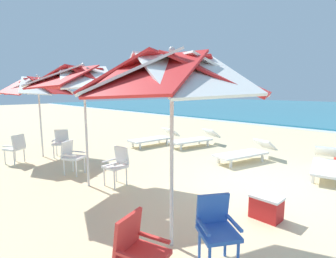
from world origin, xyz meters
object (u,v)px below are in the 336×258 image
(plastic_chair_0, at_px, (138,250))
(beach_umbrella_2, at_px, (38,87))
(sun_lounger_3, at_px, (154,138))
(beach_umbrella_1, at_px, (84,79))
(sun_lounger_1, at_px, (246,152))
(plastic_chair_4, at_px, (16,147))
(sun_lounger_0, at_px, (327,164))
(plastic_chair_2, at_px, (117,163))
(sun_lounger_2, at_px, (195,139))
(plastic_chair_5, at_px, (61,141))
(cooler_box, at_px, (266,207))
(plastic_chair_3, at_px, (72,155))
(plastic_chair_1, at_px, (216,226))
(beach_umbrella_0, at_px, (172,77))

(plastic_chair_0, xyz_separation_m, beach_umbrella_2, (-6.75, 1.32, 1.75))
(sun_lounger_3, bearing_deg, plastic_chair_0, -42.47)
(beach_umbrella_1, xyz_separation_m, sun_lounger_1, (1.44, 4.39, -2.10))
(plastic_chair_4, height_order, sun_lounger_0, plastic_chair_4)
(plastic_chair_2, bearing_deg, sun_lounger_0, 53.09)
(sun_lounger_1, height_order, sun_lounger_2, same)
(plastic_chair_0, relative_size, sun_lounger_1, 0.39)
(sun_lounger_1, bearing_deg, plastic_chair_5, -140.28)
(plastic_chair_4, bearing_deg, sun_lounger_3, 79.29)
(plastic_chair_0, xyz_separation_m, beach_umbrella_1, (-3.30, 1.13, 1.88))
(sun_lounger_0, bearing_deg, beach_umbrella_1, -126.82)
(plastic_chair_0, height_order, plastic_chair_2, same)
(sun_lounger_2, distance_m, cooler_box, 5.74)
(sun_lounger_0, height_order, sun_lounger_1, same)
(cooler_box, bearing_deg, sun_lounger_3, 156.05)
(plastic_chair_3, bearing_deg, sun_lounger_1, 59.79)
(plastic_chair_1, xyz_separation_m, sun_lounger_2, (-4.61, 5.09, -0.22))
(beach_umbrella_1, distance_m, plastic_chair_4, 3.74)
(plastic_chair_1, height_order, plastic_chair_2, same)
(sun_lounger_2, xyz_separation_m, cooler_box, (4.52, -3.53, -0.08))
(sun_lounger_0, bearing_deg, plastic_chair_3, -134.90)
(beach_umbrella_0, bearing_deg, sun_lounger_3, 140.81)
(plastic_chair_0, relative_size, plastic_chair_5, 1.00)
(beach_umbrella_2, xyz_separation_m, sun_lounger_0, (6.98, 4.51, -1.97))
(sun_lounger_2, relative_size, sun_lounger_3, 1.02)
(sun_lounger_1, distance_m, cooler_box, 3.62)
(beach_umbrella_2, xyz_separation_m, sun_lounger_1, (4.89, 4.20, -1.97))
(beach_umbrella_0, xyz_separation_m, sun_lounger_1, (-1.49, 4.66, -2.04))
(plastic_chair_0, distance_m, sun_lounger_1, 5.83)
(beach_umbrella_0, bearing_deg, beach_umbrella_1, 174.80)
(beach_umbrella_0, xyz_separation_m, sun_lounger_0, (0.60, 4.97, -2.04))
(sun_lounger_2, bearing_deg, cooler_box, -37.94)
(beach_umbrella_0, height_order, cooler_box, beach_umbrella_0)
(plastic_chair_1, height_order, cooler_box, plastic_chair_1)
(plastic_chair_5, xyz_separation_m, cooler_box, (6.56, 0.77, -0.30))
(plastic_chair_3, xyz_separation_m, sun_lounger_3, (-1.23, 3.88, -0.22))
(beach_umbrella_0, xyz_separation_m, plastic_chair_4, (-6.09, -0.38, -1.82))
(cooler_box, bearing_deg, sun_lounger_0, 89.48)
(beach_umbrella_2, relative_size, sun_lounger_0, 1.18)
(beach_umbrella_0, height_order, sun_lounger_2, beach_umbrella_0)
(beach_umbrella_1, height_order, sun_lounger_3, beach_umbrella_1)
(plastic_chair_5, xyz_separation_m, sun_lounger_1, (4.51, 3.75, -0.22))
(plastic_chair_5, bearing_deg, beach_umbrella_0, -8.65)
(beach_umbrella_1, xyz_separation_m, plastic_chair_5, (-3.07, 0.65, -1.88))
(plastic_chair_3, xyz_separation_m, sun_lounger_2, (0.03, 4.84, -0.22))
(beach_umbrella_1, xyz_separation_m, cooler_box, (3.49, 1.42, -2.18))
(beach_umbrella_1, height_order, sun_lounger_1, beach_umbrella_1)
(plastic_chair_4, height_order, cooler_box, plastic_chair_4)
(plastic_chair_1, distance_m, plastic_chair_4, 6.77)
(plastic_chair_5, distance_m, sun_lounger_0, 7.74)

